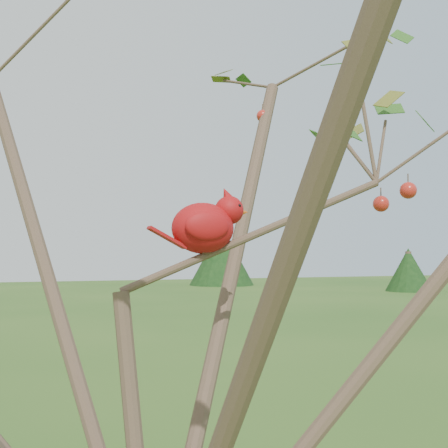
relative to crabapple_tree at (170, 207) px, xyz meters
name	(u,v)px	position (x,y,z in m)	size (l,w,h in m)	color
crabapple_tree	(170,207)	(0.00, 0.00, 0.00)	(2.35, 2.05, 2.95)	#443025
cardinal	(206,225)	(0.11, 0.11, -0.03)	(0.23, 0.12, 0.16)	red
distant_trees	(92,262)	(2.75, 27.13, -0.54)	(39.57, 16.30, 3.73)	#443025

